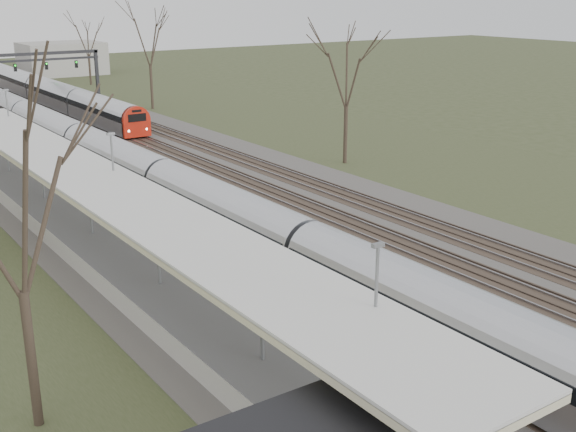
% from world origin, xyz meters
% --- Properties ---
extents(track_bed, '(24.00, 160.00, 0.22)m').
position_xyz_m(track_bed, '(0.26, 55.00, 0.06)').
color(track_bed, '#474442').
rests_on(track_bed, ground).
extents(platform, '(3.50, 69.00, 1.00)m').
position_xyz_m(platform, '(-9.05, 37.50, 0.50)').
color(platform, '#9E9B93').
rests_on(platform, ground).
extents(canopy, '(4.10, 50.00, 3.11)m').
position_xyz_m(canopy, '(-9.05, 32.99, 3.93)').
color(canopy, slate).
rests_on(canopy, platform).
extents(signal_gantry, '(21.00, 0.59, 6.08)m').
position_xyz_m(signal_gantry, '(0.29, 84.99, 4.91)').
color(signal_gantry, black).
rests_on(signal_gantry, ground).
extents(tree_west_near, '(5.00, 5.00, 10.30)m').
position_xyz_m(tree_west_near, '(-16.00, 20.00, 7.29)').
color(tree_west_near, '#2D231C').
rests_on(tree_west_near, ground).
extents(tree_east_far, '(5.00, 5.00, 10.30)m').
position_xyz_m(tree_east_far, '(14.00, 42.00, 7.29)').
color(tree_east_far, '#2D231C').
rests_on(tree_east_far, ground).
extents(train_near, '(2.62, 90.21, 3.05)m').
position_xyz_m(train_near, '(-2.50, 54.04, 1.48)').
color(train_near, '#9B9DA5').
rests_on(train_near, ground).
extents(train_far, '(2.62, 75.21, 3.05)m').
position_xyz_m(train_far, '(4.50, 96.88, 1.48)').
color(train_far, '#9B9DA5').
rests_on(train_far, ground).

